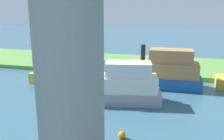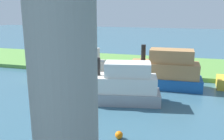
{
  "view_description": "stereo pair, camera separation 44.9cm",
  "coord_description": "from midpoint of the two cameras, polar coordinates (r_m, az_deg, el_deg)",
  "views": [
    {
      "loc": [
        -4.42,
        28.6,
        8.05
      ],
      "look_at": [
        1.83,
        5.0,
        2.0
      ],
      "focal_mm": 39.99,
      "sensor_mm": 36.0,
      "label": 1
    },
    {
      "loc": [
        -4.86,
        28.48,
        8.05
      ],
      "look_at": [
        1.83,
        5.0,
        2.0
      ],
      "focal_mm": 39.99,
      "sensor_mm": 36.0,
      "label": 2
    }
  ],
  "objects": [
    {
      "name": "ground_plane",
      "position": [
        30.02,
        5.41,
        -1.7
      ],
      "size": [
        160.0,
        160.0,
        0.0
      ],
      "primitive_type": "plane",
      "color": "#386075"
    },
    {
      "name": "motorboat_red",
      "position": [
        21.79,
        1.14,
        -3.69
      ],
      "size": [
        8.05,
        3.94,
        3.94
      ],
      "color": "#99999E",
      "rests_on": "ground"
    },
    {
      "name": "marker_buoy",
      "position": [
        16.34,
        1.46,
        -14.61
      ],
      "size": [
        0.5,
        0.5,
        0.5
      ],
      "primitive_type": "sphere",
      "color": "orange",
      "rests_on": "ground"
    },
    {
      "name": "houseboat_blue",
      "position": [
        26.47,
        10.87,
        -0.37
      ],
      "size": [
        8.68,
        3.06,
        4.41
      ],
      "color": "#195199",
      "rests_on": "ground"
    },
    {
      "name": "motorboat_white",
      "position": [
        27.55,
        -9.82,
        0.17
      ],
      "size": [
        8.53,
        3.12,
        4.31
      ],
      "color": "gold",
      "rests_on": "ground"
    },
    {
      "name": "bridge_pylon",
      "position": [
        10.22,
        -10.87,
        -1.06
      ],
      "size": [
        2.79,
        2.79,
        10.91
      ],
      "primitive_type": "cylinder",
      "color": "#9E998E",
      "rests_on": "ground"
    },
    {
      "name": "person_on_bank",
      "position": [
        33.04,
        6.06,
        1.88
      ],
      "size": [
        0.41,
        0.41,
        1.39
      ],
      "color": "#2D334C",
      "rests_on": "grassy_bank"
    },
    {
      "name": "mooring_post",
      "position": [
        30.8,
        6.29,
        0.49
      ],
      "size": [
        0.2,
        0.2,
        0.89
      ],
      "primitive_type": "cylinder",
      "color": "brown",
      "rests_on": "grassy_bank"
    },
    {
      "name": "grassy_bank",
      "position": [
        35.71,
        7.02,
        1.2
      ],
      "size": [
        80.0,
        12.0,
        0.5
      ],
      "primitive_type": "cube",
      "color": "#5B9342",
      "rests_on": "ground"
    }
  ]
}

